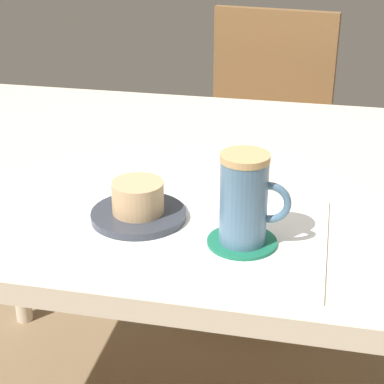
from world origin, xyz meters
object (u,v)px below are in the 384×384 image
(pastry_plate, at_px, (139,215))
(coffee_mug, at_px, (245,199))
(pastry, at_px, (138,197))
(wooden_chair, at_px, (261,144))
(dining_table, at_px, (181,198))

(pastry_plate, bearing_deg, coffee_mug, -14.27)
(pastry_plate, height_order, pastry, pastry)
(wooden_chair, height_order, pastry, wooden_chair)
(pastry, height_order, coffee_mug, coffee_mug)
(pastry_plate, bearing_deg, dining_table, 86.94)
(coffee_mug, bearing_deg, wooden_chair, 94.67)
(pastry_plate, xyz_separation_m, pastry, (0.00, 0.00, 0.03))
(wooden_chair, relative_size, coffee_mug, 6.48)
(dining_table, relative_size, pastry, 15.91)
(wooden_chair, xyz_separation_m, pastry_plate, (-0.09, -1.02, 0.26))
(pastry_plate, xyz_separation_m, coffee_mug, (0.17, -0.04, 0.07))
(coffee_mug, bearing_deg, pastry, 165.73)
(dining_table, distance_m, pastry, 0.26)
(wooden_chair, distance_m, pastry, 1.07)
(wooden_chair, distance_m, pastry_plate, 1.06)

